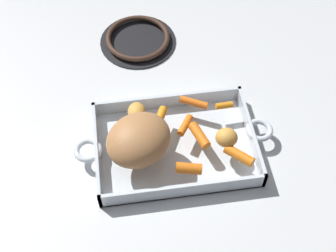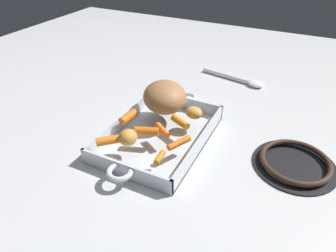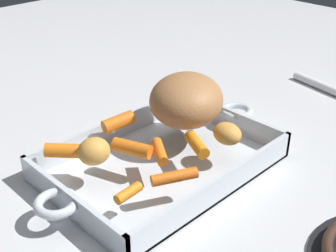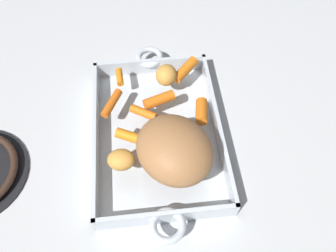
# 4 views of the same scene
# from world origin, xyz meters

# --- Properties ---
(ground_plane) EXTENTS (2.33, 2.33, 0.00)m
(ground_plane) POSITION_xyz_m (0.00, 0.00, 0.00)
(ground_plane) COLOR silver
(roasting_dish) EXTENTS (0.45, 0.25, 0.04)m
(roasting_dish) POSITION_xyz_m (0.00, 0.00, 0.01)
(roasting_dish) COLOR silver
(roasting_dish) RESTS_ON ground_plane
(pork_roast) EXTENTS (0.19, 0.18, 0.09)m
(pork_roast) POSITION_xyz_m (-0.08, -0.02, 0.09)
(pork_roast) COLOR #A66F42
(pork_roast) RESTS_ON roasting_dish
(baby_carrot_southeast) EXTENTS (0.04, 0.02, 0.02)m
(baby_carrot_southeast) POSITION_xyz_m (0.12, 0.07, 0.05)
(baby_carrot_southeast) COLOR orange
(baby_carrot_southeast) RESTS_ON roasting_dish
(baby_carrot_center_right) EXTENTS (0.06, 0.06, 0.02)m
(baby_carrot_center_right) POSITION_xyz_m (0.13, -0.07, 0.06)
(baby_carrot_center_right) COLOR orange
(baby_carrot_center_right) RESTS_ON roasting_dish
(baby_carrot_center_left) EXTENTS (0.07, 0.04, 0.02)m
(baby_carrot_center_left) POSITION_xyz_m (0.06, 0.08, 0.05)
(baby_carrot_center_left) COLOR orange
(baby_carrot_center_left) RESTS_ON roasting_dish
(baby_carrot_northwest) EXTENTS (0.04, 0.07, 0.02)m
(baby_carrot_northwest) POSITION_xyz_m (0.05, -0.01, 0.06)
(baby_carrot_northwest) COLOR orange
(baby_carrot_northwest) RESTS_ON roasting_dish
(baby_carrot_short) EXTENTS (0.06, 0.03, 0.03)m
(baby_carrot_short) POSITION_xyz_m (0.02, -0.09, 0.06)
(baby_carrot_short) COLOR orange
(baby_carrot_short) RESTS_ON roasting_dish
(baby_carrot_northeast) EXTENTS (0.04, 0.06, 0.02)m
(baby_carrot_northeast) POSITION_xyz_m (0.03, 0.02, 0.05)
(baby_carrot_northeast) COLOR orange
(baby_carrot_northeast) RESTS_ON roasting_dish
(baby_carrot_southwest) EXTENTS (0.04, 0.06, 0.02)m
(baby_carrot_southwest) POSITION_xyz_m (-0.03, 0.05, 0.05)
(baby_carrot_southwest) COLOR orange
(baby_carrot_southwest) RESTS_ON roasting_dish
(potato_golden_small) EXTENTS (0.06, 0.05, 0.04)m
(potato_golden_small) POSITION_xyz_m (0.11, -0.03, 0.06)
(potato_golden_small) COLOR gold
(potato_golden_small) RESTS_ON roasting_dish
(potato_halved) EXTENTS (0.05, 0.05, 0.03)m
(potato_halved) POSITION_xyz_m (-0.08, 0.07, 0.06)
(potato_halved) COLOR gold
(potato_halved) RESTS_ON roasting_dish
(stove_burner_rear) EXTENTS (0.20, 0.20, 0.02)m
(stove_burner_rear) POSITION_xyz_m (-0.05, 0.35, 0.01)
(stove_burner_rear) COLOR black
(stove_burner_rear) RESTS_ON ground_plane
(serving_spoon) EXTENTS (0.08, 0.25, 0.02)m
(serving_spoon) POSITION_xyz_m (-0.45, 0.10, 0.01)
(serving_spoon) COLOR white
(serving_spoon) RESTS_ON ground_plane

